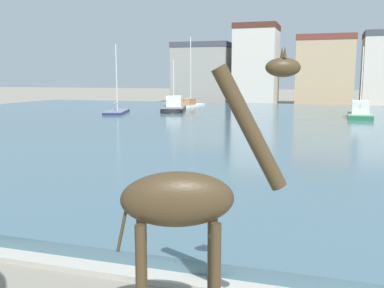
% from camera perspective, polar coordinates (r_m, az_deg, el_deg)
% --- Properties ---
extents(harbor_water, '(76.62, 54.91, 0.42)m').
position_cam_1_polar(harbor_water, '(36.31, 8.45, 2.35)').
color(harbor_water, '#476675').
rests_on(harbor_water, ground).
extents(quay_edge_coping, '(76.62, 0.50, 0.12)m').
position_cam_1_polar(quay_edge_coping, '(10.58, -17.10, -14.48)').
color(quay_edge_coping, '#ADA89E').
rests_on(quay_edge_coping, ground).
extents(giraffe_statue, '(2.53, 1.34, 4.57)m').
position_cam_1_polar(giraffe_statue, '(6.38, -0.63, -7.88)').
color(giraffe_statue, '#42331E').
rests_on(giraffe_statue, ground).
extents(sailboat_black, '(4.08, 7.67, 6.04)m').
position_cam_1_polar(sailboat_black, '(48.56, -2.39, 4.54)').
color(sailboat_black, black).
rests_on(sailboat_black, ground).
extents(sailboat_green, '(2.27, 6.79, 6.90)m').
position_cam_1_polar(sailboat_green, '(43.82, 20.87, 3.53)').
color(sailboat_green, '#236B42').
rests_on(sailboat_green, ground).
extents(sailboat_white, '(2.15, 8.15, 9.10)m').
position_cam_1_polar(sailboat_white, '(56.46, -0.20, 4.97)').
color(sailboat_white, white).
rests_on(sailboat_white, ground).
extents(sailboat_navy, '(3.55, 6.56, 7.46)m').
position_cam_1_polar(sailboat_navy, '(47.02, -9.60, 3.96)').
color(sailboat_navy, navy).
rests_on(sailboat_navy, ground).
extents(townhouse_end_terrace, '(8.89, 6.18, 9.41)m').
position_cam_1_polar(townhouse_end_terrace, '(70.05, 1.39, 9.14)').
color(townhouse_end_terrace, gray).
rests_on(townhouse_end_terrace, ground).
extents(townhouse_tall_gabled, '(6.21, 6.67, 11.79)m').
position_cam_1_polar(townhouse_tall_gabled, '(67.33, 8.32, 10.08)').
color(townhouse_tall_gabled, beige).
rests_on(townhouse_tall_gabled, ground).
extents(townhouse_corner_house, '(8.13, 7.15, 10.06)m').
position_cam_1_polar(townhouse_corner_house, '(67.86, 16.84, 9.06)').
color(townhouse_corner_house, tan).
rests_on(townhouse_corner_house, ground).
extents(townhouse_wide_warehouse, '(5.32, 7.58, 10.45)m').
position_cam_1_polar(townhouse_wide_warehouse, '(69.14, 23.32, 8.88)').
color(townhouse_wide_warehouse, beige).
rests_on(townhouse_wide_warehouse, ground).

